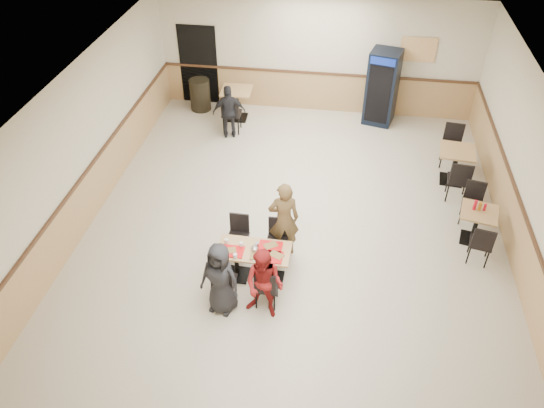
% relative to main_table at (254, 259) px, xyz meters
% --- Properties ---
extents(ground, '(10.00, 10.00, 0.00)m').
position_rel_main_table_xyz_m(ground, '(0.53, 1.33, -0.44)').
color(ground, beige).
rests_on(ground, ground).
extents(room_shell, '(10.00, 10.00, 10.00)m').
position_rel_main_table_xyz_m(room_shell, '(2.30, 3.87, 0.14)').
color(room_shell, silver).
rests_on(room_shell, ground).
extents(main_table, '(1.24, 0.63, 0.66)m').
position_rel_main_table_xyz_m(main_table, '(0.00, 0.00, 0.00)').
color(main_table, black).
rests_on(main_table, ground).
extents(main_chairs, '(1.11, 1.46, 0.84)m').
position_rel_main_table_xyz_m(main_chairs, '(-0.04, 0.00, -0.02)').
color(main_chairs, black).
rests_on(main_chairs, ground).
extents(diner_woman_left, '(0.74, 0.57, 1.35)m').
position_rel_main_table_xyz_m(diner_woman_left, '(-0.41, -0.75, 0.24)').
color(diner_woman_left, black).
rests_on(diner_woman_left, ground).
extents(diner_woman_right, '(0.75, 0.65, 1.33)m').
position_rel_main_table_xyz_m(diner_woman_right, '(0.30, -0.75, 0.23)').
color(diner_woman_right, maroon).
rests_on(diner_woman_right, ground).
extents(diner_man_opposite, '(0.62, 0.48, 1.53)m').
position_rel_main_table_xyz_m(diner_man_opposite, '(0.41, 0.75, 0.32)').
color(diner_man_opposite, brown).
rests_on(diner_man_opposite, ground).
extents(lone_diner, '(0.84, 0.50, 1.33)m').
position_rel_main_table_xyz_m(lone_diner, '(-1.41, 4.62, 0.23)').
color(lone_diner, black).
rests_on(lone_diner, ground).
extents(tabletop_clutter, '(1.09, 0.54, 0.12)m').
position_rel_main_table_xyz_m(tabletop_clutter, '(0.01, -0.05, 0.24)').
color(tabletop_clutter, red).
rests_on(tabletop_clutter, main_table).
extents(side_table_near, '(0.77, 0.77, 0.69)m').
position_rel_main_table_xyz_m(side_table_near, '(3.90, 1.57, 0.02)').
color(side_table_near, black).
rests_on(side_table_near, ground).
extents(side_table_near_chair_south, '(0.48, 0.48, 0.87)m').
position_rel_main_table_xyz_m(side_table_near_chair_south, '(3.90, 1.02, -0.00)').
color(side_table_near_chair_south, black).
rests_on(side_table_near_chair_south, ground).
extents(side_table_near_chair_north, '(0.48, 0.48, 0.87)m').
position_rel_main_table_xyz_m(side_table_near_chair_north, '(3.90, 2.12, -0.00)').
color(side_table_near_chair_north, black).
rests_on(side_table_near_chair_north, ground).
extents(side_table_far, '(0.80, 0.80, 0.78)m').
position_rel_main_table_xyz_m(side_table_far, '(3.73, 3.49, 0.08)').
color(side_table_far, black).
rests_on(side_table_far, ground).
extents(side_table_far_chair_south, '(0.50, 0.50, 0.99)m').
position_rel_main_table_xyz_m(side_table_far_chair_south, '(3.73, 2.87, 0.05)').
color(side_table_far_chair_south, black).
rests_on(side_table_far_chair_south, ground).
extents(side_table_far_chair_north, '(0.50, 0.50, 0.99)m').
position_rel_main_table_xyz_m(side_table_far_chair_north, '(3.73, 4.11, 0.05)').
color(side_table_far_chair_north, black).
rests_on(side_table_far_chair_north, ground).
extents(condiment_caddy, '(0.23, 0.06, 0.20)m').
position_rel_main_table_xyz_m(condiment_caddy, '(3.87, 1.62, 0.34)').
color(condiment_caddy, red).
rests_on(condiment_caddy, side_table_near).
extents(back_table, '(0.78, 0.78, 0.80)m').
position_rel_main_table_xyz_m(back_table, '(-1.41, 5.53, 0.09)').
color(back_table, black).
rests_on(back_table, ground).
extents(back_table_chair_lone, '(0.49, 0.49, 1.01)m').
position_rel_main_table_xyz_m(back_table_chair_lone, '(-1.41, 4.89, 0.07)').
color(back_table_chair_lone, black).
rests_on(back_table_chair_lone, ground).
extents(pepsi_cooler, '(0.85, 0.85, 1.86)m').
position_rel_main_table_xyz_m(pepsi_cooler, '(2.17, 5.92, 0.49)').
color(pepsi_cooler, black).
rests_on(pepsi_cooler, ground).
extents(trash_bin, '(0.53, 0.53, 0.83)m').
position_rel_main_table_xyz_m(trash_bin, '(-2.47, 5.88, -0.02)').
color(trash_bin, black).
rests_on(trash_bin, ground).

